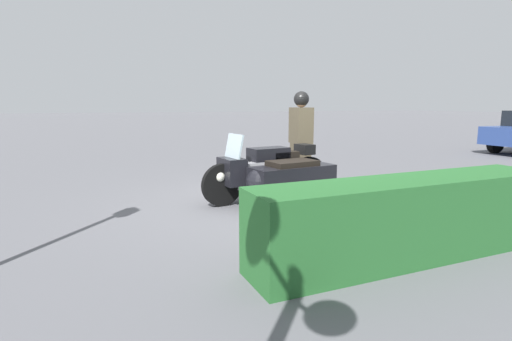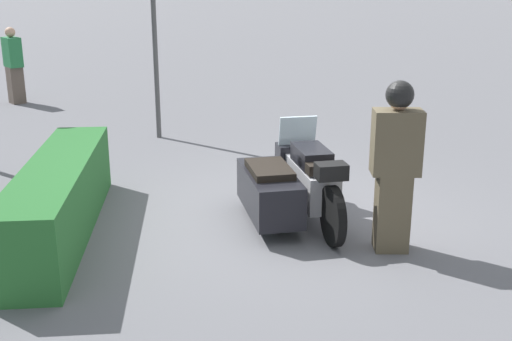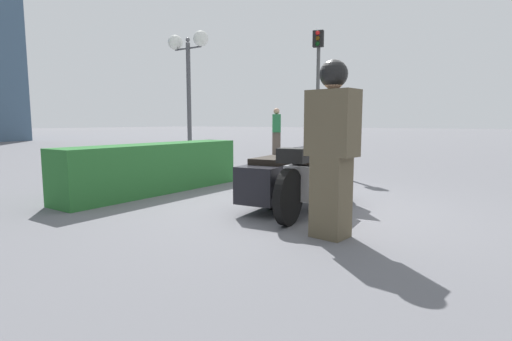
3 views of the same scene
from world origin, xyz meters
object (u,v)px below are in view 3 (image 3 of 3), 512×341
at_px(officer_rider, 332,145).
at_px(pedestrian_bystander, 276,131).
at_px(traffic_light_near, 318,80).
at_px(police_motorcycle, 296,176).
at_px(hedge_bush_curbside, 155,168).
at_px(twin_lamp_post, 188,57).

height_order(officer_rider, pedestrian_bystander, officer_rider).
bearing_deg(traffic_light_near, police_motorcycle, 9.40).
relative_size(officer_rider, hedge_bush_curbside, 0.52).
distance_m(police_motorcycle, hedge_bush_curbside, 2.74).
bearing_deg(pedestrian_bystander, police_motorcycle, -90.77).
bearing_deg(hedge_bush_curbside, pedestrian_bystander, 17.64).
height_order(twin_lamp_post, pedestrian_bystander, twin_lamp_post).
height_order(traffic_light_near, pedestrian_bystander, traffic_light_near).
distance_m(traffic_light_near, pedestrian_bystander, 5.33).
xyz_separation_m(hedge_bush_curbside, pedestrian_bystander, (8.30, 2.64, 0.46)).
relative_size(police_motorcycle, officer_rider, 1.30).
distance_m(hedge_bush_curbside, twin_lamp_post, 5.09).
bearing_deg(officer_rider, police_motorcycle, 50.48).
bearing_deg(traffic_light_near, hedge_bush_curbside, -24.61).
relative_size(police_motorcycle, pedestrian_bystander, 1.39).
xyz_separation_m(twin_lamp_post, pedestrian_bystander, (4.78, 0.06, -2.16)).
xyz_separation_m(police_motorcycle, officer_rider, (-1.06, -1.02, 0.53)).
height_order(police_motorcycle, hedge_bush_curbside, police_motorcycle).
distance_m(police_motorcycle, pedestrian_bystander, 9.69).
distance_m(officer_rider, pedestrian_bystander, 11.13).
relative_size(officer_rider, pedestrian_bystander, 1.07).
bearing_deg(pedestrian_bystander, traffic_light_near, -80.79).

